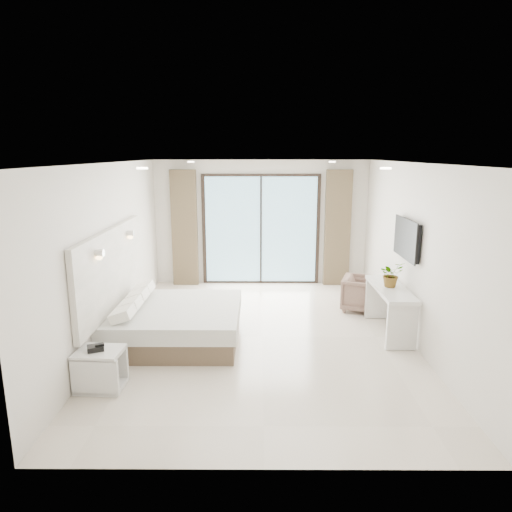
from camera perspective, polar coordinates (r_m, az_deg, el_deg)
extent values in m
plane|color=beige|center=(7.32, 0.73, -10.06)|extent=(6.20, 6.20, 0.00)
cube|color=silver|center=(9.96, 0.62, 4.16)|extent=(4.60, 0.02, 2.70)
cube|color=silver|center=(3.94, 1.14, -9.45)|extent=(4.60, 0.02, 2.70)
cube|color=silver|center=(7.27, -17.69, 0.32)|extent=(0.02, 6.20, 2.70)
cube|color=silver|center=(7.30, 19.12, 0.28)|extent=(0.02, 6.20, 2.70)
cube|color=white|center=(6.75, 0.80, 11.58)|extent=(4.60, 6.20, 0.02)
cube|color=white|center=(7.16, -17.54, -1.48)|extent=(0.08, 3.00, 1.20)
cube|color=black|center=(7.41, 18.44, 2.09)|extent=(0.06, 1.00, 0.58)
cube|color=black|center=(7.40, 18.14, 2.09)|extent=(0.02, 1.04, 0.62)
cube|color=black|center=(9.96, 0.62, 3.29)|extent=(2.56, 0.04, 2.42)
cube|color=#82B8D0|center=(9.93, 0.62, 3.26)|extent=(2.40, 0.01, 2.30)
cube|color=brown|center=(9.97, -8.92, 3.43)|extent=(0.55, 0.14, 2.50)
cube|color=brown|center=(9.99, 10.15, 3.41)|extent=(0.55, 0.14, 2.50)
cylinder|color=white|center=(5.10, -14.03, 10.59)|extent=(0.12, 0.12, 0.02)
cylinder|color=white|center=(5.13, 15.91, 10.50)|extent=(0.12, 0.12, 0.02)
cylinder|color=white|center=(8.64, -8.14, 11.58)|extent=(0.12, 0.12, 0.02)
cylinder|color=white|center=(8.66, 9.51, 11.54)|extent=(0.12, 0.12, 0.02)
cube|color=brown|center=(7.25, -9.90, -9.23)|extent=(1.86, 1.77, 0.30)
cube|color=silver|center=(7.15, -9.99, -7.23)|extent=(1.94, 1.84, 0.24)
cube|color=white|center=(6.68, -16.32, -7.28)|extent=(0.28, 0.37, 0.14)
cube|color=white|center=(7.04, -15.41, -6.18)|extent=(0.28, 0.37, 0.14)
cube|color=white|center=(7.41, -14.57, -5.16)|extent=(0.28, 0.37, 0.14)
cube|color=white|center=(7.78, -13.83, -4.26)|extent=(0.28, 0.37, 0.14)
cube|color=silver|center=(5.97, -19.04, -11.30)|extent=(0.57, 0.48, 0.05)
cube|color=silver|center=(6.16, -18.73, -15.11)|extent=(0.57, 0.48, 0.05)
cube|color=silver|center=(5.90, -19.52, -14.10)|extent=(0.55, 0.08, 0.45)
cube|color=silver|center=(6.23, -18.28, -12.49)|extent=(0.55, 0.08, 0.45)
cube|color=black|center=(5.95, -19.43, -10.80)|extent=(0.23, 0.21, 0.06)
cube|color=silver|center=(7.54, 16.48, -3.96)|extent=(0.46, 1.49, 0.06)
cube|color=silver|center=(7.05, 17.78, -8.50)|extent=(0.45, 0.06, 0.71)
cube|color=silver|center=(8.26, 15.05, -5.19)|extent=(0.45, 0.06, 0.71)
imported|color=#33662D|center=(7.51, 16.52, -2.53)|extent=(0.49, 0.51, 0.31)
imported|color=#7C5F51|center=(8.62, 13.10, -4.40)|extent=(0.81, 0.84, 0.69)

